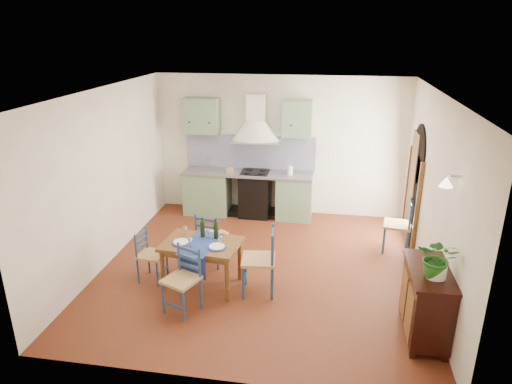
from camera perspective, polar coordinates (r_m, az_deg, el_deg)
floor at (r=7.43m, az=0.55°, el=-9.56°), size 5.00×5.00×0.00m
back_wall at (r=9.18m, az=-0.11°, el=3.44°), size 5.00×0.96×2.80m
right_wall at (r=7.22m, az=20.91°, el=-0.19°), size 0.26×5.00×2.80m
left_wall at (r=7.62m, az=-18.34°, el=1.66°), size 0.04×5.00×2.80m
ceiling at (r=6.52m, az=0.63°, el=12.41°), size 5.00×5.00×0.01m
dining_table at (r=6.75m, az=-6.81°, el=-6.93°), size 1.17×0.90×1.02m
chair_near at (r=6.31m, az=-9.15°, el=-10.74°), size 0.55×0.55×0.90m
chair_far at (r=7.40m, az=-5.66°, el=-5.70°), size 0.49×0.49×0.90m
chair_left at (r=7.13m, az=-13.09°, el=-7.67°), size 0.42×0.42×0.80m
chair_right at (r=6.59m, az=0.61°, el=-8.53°), size 0.52×0.52×1.01m
chair_spare at (r=8.13m, az=17.47°, el=-4.00°), size 0.50×0.50×0.94m
sideboard at (r=6.10m, az=20.47°, el=-12.56°), size 0.50×1.05×0.94m
potted_plant at (r=5.65m, az=21.78°, el=-7.66°), size 0.54×0.51×0.49m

